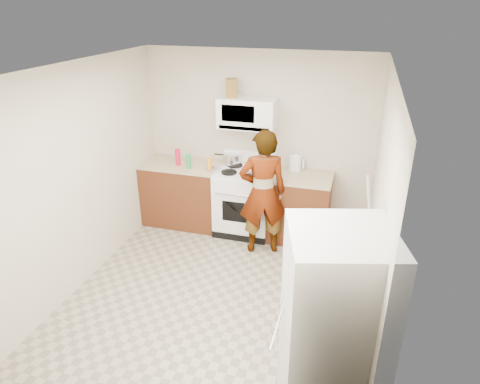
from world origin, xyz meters
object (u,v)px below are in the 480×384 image
(fridge, at_px, (332,335))
(person, at_px, (263,193))
(microwave, at_px, (248,113))
(kettle, at_px, (296,163))
(gas_range, at_px, (245,200))
(saucepan, at_px, (232,159))

(fridge, bearing_deg, person, 99.40)
(microwave, height_order, kettle, microwave)
(microwave, bearing_deg, gas_range, -90.00)
(microwave, height_order, person, microwave)
(saucepan, bearing_deg, kettle, 2.71)
(gas_range, height_order, person, person)
(fridge, bearing_deg, kettle, 89.10)
(microwave, distance_m, fridge, 3.34)
(person, height_order, saucepan, person)
(fridge, bearing_deg, gas_range, 102.01)
(person, bearing_deg, saucepan, -66.68)
(microwave, height_order, fridge, microwave)
(gas_range, bearing_deg, fridge, -62.69)
(microwave, xyz_separation_m, kettle, (0.66, 0.09, -0.67))
(kettle, distance_m, saucepan, 0.90)
(kettle, xyz_separation_m, saucepan, (-0.90, -0.04, -0.01))
(gas_range, distance_m, fridge, 3.13)
(person, height_order, fridge, fridge)
(microwave, bearing_deg, kettle, 7.87)
(gas_range, bearing_deg, kettle, 18.33)
(microwave, relative_size, person, 0.46)
(gas_range, bearing_deg, microwave, 90.00)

